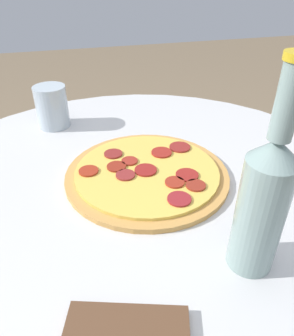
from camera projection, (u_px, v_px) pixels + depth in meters
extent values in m
cylinder|color=silver|center=(143.00, 304.00, 0.78)|extent=(0.09, 0.09, 0.64)
cylinder|color=silver|center=(141.00, 195.00, 0.60)|extent=(0.96, 0.96, 0.02)
cylinder|color=#C68E47|center=(147.00, 175.00, 0.63)|extent=(0.31, 0.31, 0.01)
cylinder|color=#E0BC4C|center=(147.00, 171.00, 0.62)|extent=(0.27, 0.27, 0.01)
cylinder|color=maroon|center=(146.00, 170.00, 0.62)|extent=(0.04, 0.04, 0.00)
cylinder|color=maroon|center=(179.00, 199.00, 0.54)|extent=(0.04, 0.04, 0.00)
cylinder|color=maroon|center=(113.00, 154.00, 0.67)|extent=(0.04, 0.04, 0.00)
cylinder|color=maroon|center=(116.00, 167.00, 0.63)|extent=(0.04, 0.04, 0.00)
cylinder|color=maroon|center=(130.00, 161.00, 0.64)|extent=(0.03, 0.03, 0.00)
cylinder|color=maroon|center=(89.00, 171.00, 0.61)|extent=(0.04, 0.04, 0.00)
cylinder|color=maroon|center=(125.00, 175.00, 0.60)|extent=(0.04, 0.04, 0.00)
cylinder|color=maroon|center=(162.00, 152.00, 0.67)|extent=(0.04, 0.04, 0.00)
cylinder|color=maroon|center=(175.00, 182.00, 0.58)|extent=(0.04, 0.04, 0.00)
cylinder|color=maroon|center=(187.00, 175.00, 0.60)|extent=(0.04, 0.04, 0.00)
cylinder|color=maroon|center=(180.00, 147.00, 0.69)|extent=(0.04, 0.04, 0.00)
cylinder|color=maroon|center=(196.00, 185.00, 0.58)|extent=(0.04, 0.04, 0.00)
cylinder|color=gray|center=(259.00, 217.00, 0.41)|extent=(0.06, 0.06, 0.17)
cone|color=gray|center=(276.00, 150.00, 0.36)|extent=(0.06, 0.06, 0.03)
cylinder|color=gray|center=(288.00, 102.00, 0.33)|extent=(0.03, 0.03, 0.08)
cylinder|color=#ADBCC6|center=(52.00, 107.00, 0.79)|extent=(0.08, 0.08, 0.10)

